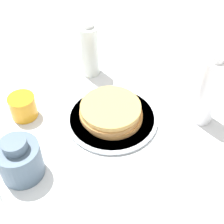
# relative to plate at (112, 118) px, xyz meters

# --- Properties ---
(ground_plane) EXTENTS (4.00, 4.00, 0.00)m
(ground_plane) POSITION_rel_plate_xyz_m (0.03, -0.01, -0.01)
(ground_plane) COLOR white
(plate) EXTENTS (0.28, 0.28, 0.01)m
(plate) POSITION_rel_plate_xyz_m (0.00, 0.00, 0.00)
(plate) COLOR silver
(plate) RESTS_ON ground_plane
(pancake_stack) EXTENTS (0.19, 0.19, 0.05)m
(pancake_stack) POSITION_rel_plate_xyz_m (0.00, -0.00, 0.03)
(pancake_stack) COLOR #C78742
(pancake_stack) RESTS_ON plate
(juice_glass) EXTENTS (0.08, 0.08, 0.07)m
(juice_glass) POSITION_rel_plate_xyz_m (-0.01, -0.27, 0.03)
(juice_glass) COLOR orange
(juice_glass) RESTS_ON ground_plane
(cream_jug) EXTENTS (0.11, 0.11, 0.13)m
(cream_jug) POSITION_rel_plate_xyz_m (0.20, -0.23, 0.05)
(cream_jug) COLOR #4C6075
(cream_jug) RESTS_ON ground_plane
(water_bottle_mid) EXTENTS (0.06, 0.06, 0.23)m
(water_bottle_mid) POSITION_rel_plate_xyz_m (-0.01, 0.27, 0.10)
(water_bottle_mid) COLOR white
(water_bottle_mid) RESTS_ON ground_plane
(water_bottle_far) EXTENTS (0.07, 0.07, 0.20)m
(water_bottle_far) POSITION_rel_plate_xyz_m (-0.23, -0.09, 0.09)
(water_bottle_far) COLOR silver
(water_bottle_far) RESTS_ON ground_plane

